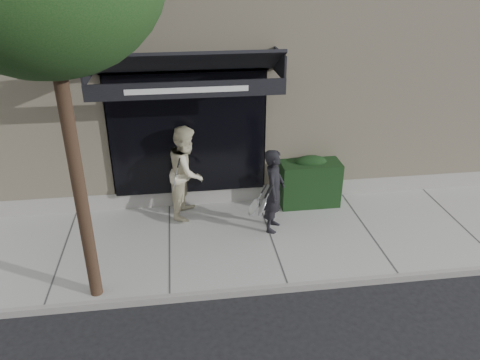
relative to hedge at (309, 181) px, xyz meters
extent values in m
plane|color=black|center=(-1.10, -1.25, -0.66)|extent=(80.00, 80.00, 0.00)
cube|color=#9F9F9A|center=(-1.10, -1.25, -0.60)|extent=(20.00, 3.00, 0.12)
cube|color=gray|center=(-1.10, -2.80, -0.59)|extent=(20.00, 0.10, 0.14)
cube|color=beige|center=(-1.10, 3.75, 2.09)|extent=(14.00, 7.00, 5.50)
cube|color=gray|center=(-1.10, 0.45, -0.41)|extent=(14.02, 0.42, 0.50)
cube|color=black|center=(-2.60, 0.30, 1.14)|extent=(3.20, 0.30, 2.60)
cube|color=gray|center=(-4.20, 0.45, 1.14)|extent=(0.08, 0.40, 2.60)
cube|color=gray|center=(-1.00, 0.45, 1.14)|extent=(0.08, 0.40, 2.60)
cube|color=gray|center=(-2.60, 0.45, 2.48)|extent=(3.36, 0.40, 0.12)
cube|color=black|center=(-2.60, -0.25, 2.74)|extent=(3.60, 1.03, 0.55)
cube|color=black|center=(-2.60, -0.75, 2.35)|extent=(3.60, 0.05, 0.30)
cube|color=white|center=(-2.60, -0.78, 2.35)|extent=(2.20, 0.01, 0.10)
cube|color=black|center=(-4.38, -0.25, 2.66)|extent=(0.04, 1.00, 0.45)
cube|color=black|center=(-0.82, -0.25, 2.66)|extent=(0.04, 1.00, 0.45)
cube|color=black|center=(0.00, 0.00, -0.04)|extent=(1.30, 0.70, 1.00)
ellipsoid|color=black|center=(0.00, 0.00, 0.46)|extent=(0.71, 0.38, 0.27)
cylinder|color=black|center=(-4.30, -2.55, 1.74)|extent=(0.20, 0.20, 4.80)
imported|color=black|center=(-1.00, -0.97, 0.33)|extent=(0.62, 0.74, 1.73)
torus|color=silver|center=(-1.30, -1.34, 0.19)|extent=(0.17, 0.32, 0.29)
cylinder|color=silver|center=(-1.30, -1.34, 0.19)|extent=(0.14, 0.28, 0.25)
cylinder|color=silver|center=(-1.30, -1.34, 0.19)|extent=(0.18, 0.04, 0.08)
cylinder|color=black|center=(-1.30, -1.34, 0.19)|extent=(0.20, 0.06, 0.10)
torus|color=silver|center=(-1.45, -1.25, 0.15)|extent=(0.18, 0.31, 0.28)
cylinder|color=silver|center=(-1.45, -1.25, 0.15)|extent=(0.15, 0.28, 0.24)
cylinder|color=silver|center=(-1.45, -1.25, 0.15)|extent=(0.17, 0.03, 0.10)
cylinder|color=black|center=(-1.45, -1.25, 0.15)|extent=(0.19, 0.04, 0.12)
imported|color=beige|center=(-2.67, -0.10, 0.45)|extent=(0.99, 1.13, 1.98)
torus|color=silver|center=(-2.93, -0.43, 0.39)|extent=(0.12, 0.31, 0.30)
cylinder|color=silver|center=(-2.93, -0.43, 0.39)|extent=(0.09, 0.27, 0.26)
cylinder|color=silver|center=(-2.93, -0.43, 0.39)|extent=(0.18, 0.03, 0.06)
cylinder|color=black|center=(-2.93, -0.43, 0.39)|extent=(0.20, 0.05, 0.08)
camera|label=1|loc=(-2.78, -8.97, 4.58)|focal=35.00mm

